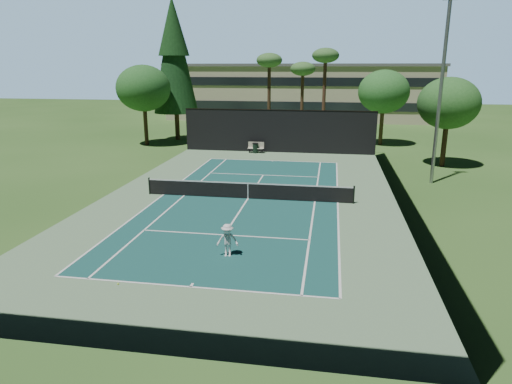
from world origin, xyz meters
TOP-DOWN VIEW (x-y plane):
  - ground at (0.00, 0.00)m, footprint 160.00×160.00m
  - apron_slab at (0.00, 0.00)m, footprint 18.00×32.00m
  - court_surface at (0.00, 0.00)m, footprint 10.97×23.77m
  - court_lines at (0.00, 0.00)m, footprint 11.07×23.87m
  - tennis_net at (0.00, 0.00)m, footprint 12.90×0.10m
  - fence at (0.00, 0.06)m, footprint 18.04×32.05m
  - player at (0.72, -8.82)m, footprint 1.01×0.66m
  - tennis_ball_a at (-2.75, -12.13)m, footprint 0.07×0.07m
  - tennis_ball_b at (-1.46, 3.22)m, footprint 0.07×0.07m
  - tennis_ball_c at (0.40, 1.64)m, footprint 0.07×0.07m
  - tennis_ball_d at (-6.56, 3.50)m, footprint 0.06×0.06m
  - park_bench at (-2.05, 15.44)m, footprint 1.50×0.45m
  - trash_bin at (-2.08, 15.29)m, footprint 0.56×0.56m
  - pine_tree at (-12.00, 22.00)m, footprint 4.80×4.80m
  - palm_a at (-2.00, 24.00)m, footprint 2.80×2.80m
  - palm_b at (1.50, 26.00)m, footprint 2.80×2.80m
  - palm_c at (4.00, 23.00)m, footprint 2.80×2.80m
  - decid_tree_a at (10.00, 22.00)m, footprint 5.12×5.12m
  - decid_tree_b at (14.00, 12.00)m, footprint 4.80×4.80m
  - decid_tree_c at (-14.00, 18.00)m, footprint 5.44×5.44m
  - campus_building at (0.00, 45.98)m, footprint 40.50×12.50m
  - light_pole at (12.00, 6.00)m, footprint 0.90×0.25m

SIDE VIEW (x-z plane):
  - ground at x=0.00m, z-range 0.00..0.00m
  - apron_slab at x=0.00m, z-range 0.00..0.01m
  - court_surface at x=0.00m, z-range 0.01..0.02m
  - court_lines at x=0.00m, z-range 0.02..0.02m
  - tennis_ball_d at x=-6.56m, z-range 0.00..0.06m
  - tennis_ball_b at x=-1.46m, z-range 0.00..0.07m
  - tennis_ball_a at x=-2.75m, z-range 0.00..0.07m
  - tennis_ball_c at x=0.40m, z-range 0.00..0.07m
  - trash_bin at x=-2.08m, z-range 0.01..0.95m
  - park_bench at x=-2.05m, z-range 0.03..1.06m
  - tennis_net at x=0.00m, z-range 0.01..1.11m
  - player at x=0.72m, z-range 0.00..1.46m
  - fence at x=0.00m, z-range -0.01..4.02m
  - campus_building at x=0.00m, z-range 0.06..8.36m
  - decid_tree_b at x=14.00m, z-range 1.51..8.65m
  - decid_tree_a at x=10.00m, z-range 1.61..9.23m
  - decid_tree_c at x=-14.00m, z-range 1.72..9.81m
  - light_pole at x=12.00m, z-range 0.35..12.57m
  - palm_b at x=1.50m, z-range 3.15..11.57m
  - palm_a at x=-2.00m, z-range 3.53..12.85m
  - palm_c at x=4.00m, z-range 3.72..13.49m
  - pine_tree at x=-12.00m, z-range 2.05..17.05m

